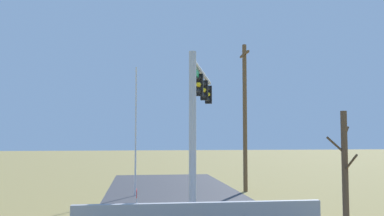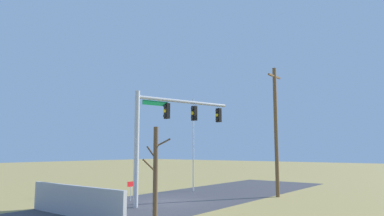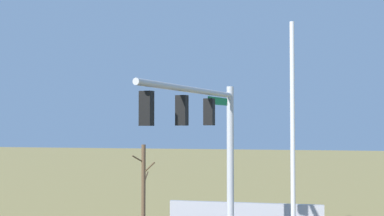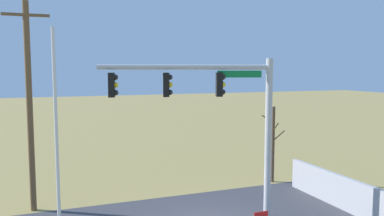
# 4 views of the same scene
# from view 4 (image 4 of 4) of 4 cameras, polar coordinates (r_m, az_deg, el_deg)

# --- Properties ---
(sidewalk_corner) EXTENTS (6.00, 6.00, 0.01)m
(sidewalk_corner) POSITION_cam_4_polar(r_m,az_deg,el_deg) (17.71, 13.77, -15.00)
(sidewalk_corner) COLOR #B7B5AD
(sidewalk_corner) RESTS_ON ground_plane
(retaining_fence) EXTENTS (0.20, 7.19, 1.49)m
(retaining_fence) POSITION_cam_4_polar(r_m,az_deg,el_deg) (18.88, 21.28, -11.53)
(retaining_fence) COLOR #A8A8AD
(retaining_fence) RESTS_ON ground_plane
(signal_mast) EXTENTS (6.78, 2.04, 6.66)m
(signal_mast) POSITION_cam_4_polar(r_m,az_deg,el_deg) (15.63, 3.98, 0.31)
(signal_mast) COLOR #B2B5BA
(signal_mast) RESTS_ON ground_plane
(flagpole) EXTENTS (0.10, 0.10, 7.38)m
(flagpole) POSITION_cam_4_polar(r_m,az_deg,el_deg) (11.63, -19.21, -7.13)
(flagpole) COLOR silver
(flagpole) RESTS_ON ground_plane
(utility_pole) EXTENTS (1.90, 0.26, 9.11)m
(utility_pole) POSITION_cam_4_polar(r_m,az_deg,el_deg) (18.12, -22.80, 0.53)
(utility_pole) COLOR brown
(utility_pole) RESTS_ON ground_plane
(bare_tree) EXTENTS (1.27, 1.02, 4.20)m
(bare_tree) POSITION_cam_4_polar(r_m,az_deg,el_deg) (21.86, 11.81, -5.12)
(bare_tree) COLOR brown
(bare_tree) RESTS_ON ground_plane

